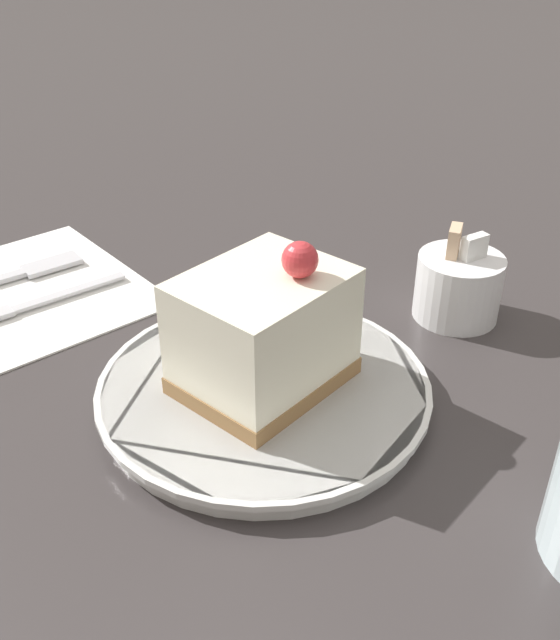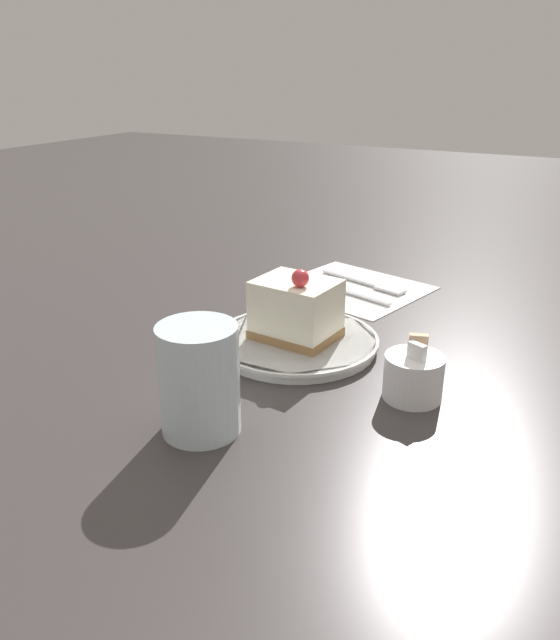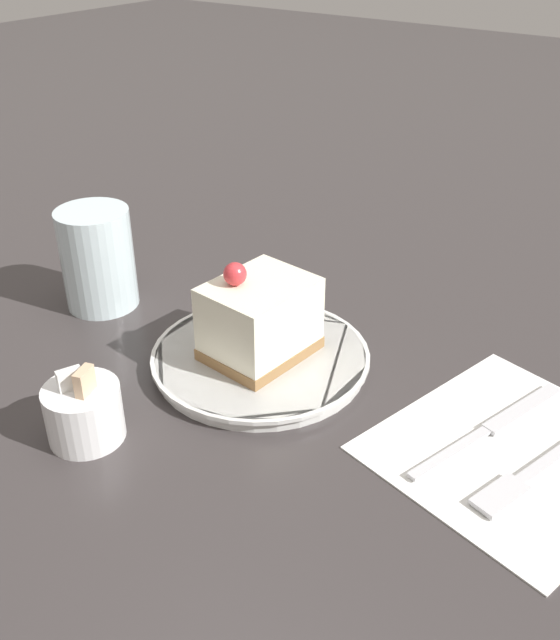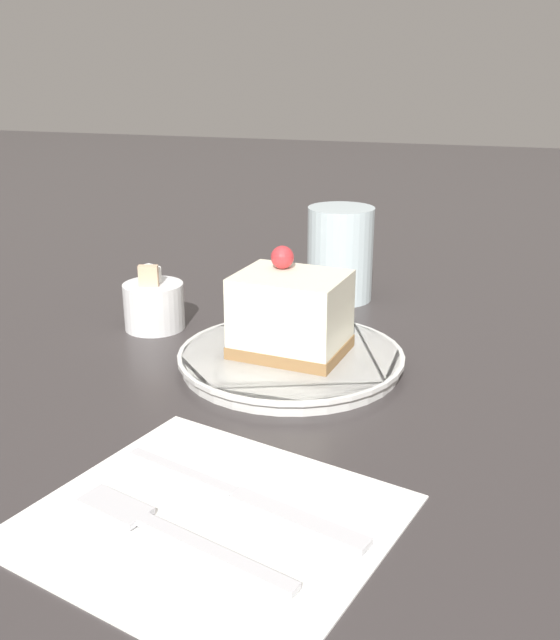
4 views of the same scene
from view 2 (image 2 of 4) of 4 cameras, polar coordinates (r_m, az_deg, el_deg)
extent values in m
plane|color=#383333|center=(0.79, 2.32, -2.71)|extent=(4.00, 4.00, 0.00)
cylinder|color=silver|center=(0.79, 1.37, -2.09)|extent=(0.20, 0.20, 0.01)
cylinder|color=silver|center=(0.78, 1.38, -1.74)|extent=(0.21, 0.21, 0.00)
cube|color=olive|center=(0.78, 1.40, -1.24)|extent=(0.09, 0.11, 0.01)
cube|color=white|center=(0.77, 1.42, 1.31)|extent=(0.09, 0.10, 0.06)
sphere|color=red|center=(0.74, 1.69, 3.88)|extent=(0.02, 0.02, 0.02)
cube|color=white|center=(1.01, 6.58, 2.98)|extent=(0.24, 0.25, 0.00)
cube|color=silver|center=(1.04, 6.42, 3.83)|extent=(0.04, 0.11, 0.00)
cube|color=silver|center=(0.99, 10.01, 2.77)|extent=(0.03, 0.05, 0.00)
cube|color=silver|center=(1.01, 3.57, 3.44)|extent=(0.04, 0.10, 0.00)
cube|color=silver|center=(0.96, 7.91, 2.10)|extent=(0.04, 0.09, 0.00)
cylinder|color=white|center=(0.68, 12.08, -5.13)|extent=(0.06, 0.06, 0.05)
cube|color=#D8B28C|center=(0.67, 12.51, -2.24)|extent=(0.01, 0.02, 0.02)
cube|color=white|center=(0.66, 12.41, -2.91)|extent=(0.02, 0.02, 0.02)
cylinder|color=silver|center=(0.60, -7.40, -5.42)|extent=(0.08, 0.08, 0.11)
camera|label=1|loc=(0.74, -27.95, 16.02)|focal=40.00mm
camera|label=3|loc=(1.00, 38.57, 21.34)|focal=40.00mm
camera|label=4|loc=(1.32, 6.41, 19.35)|focal=40.00mm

